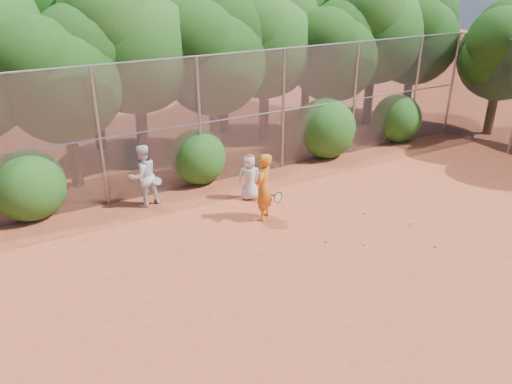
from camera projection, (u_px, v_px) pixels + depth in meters
ground at (345, 265)px, 11.66m from camera, size 80.00×80.00×0.00m
fence_back at (226, 118)px, 15.51m from camera, size 20.05×0.09×4.03m
tree_2 at (62, 71)px, 14.40m from camera, size 3.99×3.47×5.47m
tree_3 at (134, 33)px, 15.98m from camera, size 4.89×4.26×6.70m
tree_4 at (213, 50)px, 16.87m from camera, size 4.19×3.64×5.73m
tree_5 at (265, 34)px, 18.50m from camera, size 4.51×3.92×6.17m
tree_6 at (334, 48)px, 19.06m from camera, size 3.86×3.36×5.29m
tree_7 at (376, 21)px, 20.32m from camera, size 4.77×4.14×6.53m
tree_8 at (416, 31)px, 21.15m from camera, size 4.25×3.70×5.82m
tree_10 at (86, 21)px, 17.19m from camera, size 5.15×4.48×7.06m
tree_11 at (222, 28)px, 19.28m from camera, size 4.64×4.03×6.35m
tree_12 at (309, 12)px, 21.62m from camera, size 5.02×4.37×6.88m
tree_13 at (504, 47)px, 19.30m from camera, size 3.86×3.36×5.29m
bush_0 at (28, 182)px, 13.57m from camera, size 2.00×2.00×2.00m
bush_1 at (198, 154)px, 15.84m from camera, size 1.80×1.80×1.80m
bush_2 at (325, 126)px, 17.98m from camera, size 2.20×2.20×2.20m
bush_3 at (397, 116)px, 19.60m from camera, size 1.90×1.90×1.90m
player_yellow at (263, 187)px, 13.39m from camera, size 0.91×0.79×1.89m
player_teen at (250, 177)px, 14.67m from camera, size 0.81×0.72×1.41m
player_white at (143, 176)px, 14.20m from camera, size 1.01×0.86×1.83m
ball_0 at (364, 244)px, 12.47m from camera, size 0.07×0.07×0.07m
ball_1 at (364, 213)px, 14.00m from camera, size 0.07×0.07×0.07m
ball_2 at (436, 246)px, 12.36m from camera, size 0.07×0.07×0.07m
ball_3 at (410, 223)px, 13.46m from camera, size 0.07×0.07×0.07m
ball_4 at (326, 241)px, 12.58m from camera, size 0.07×0.07×0.07m
ball_5 at (310, 178)px, 16.30m from camera, size 0.07×0.07×0.07m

